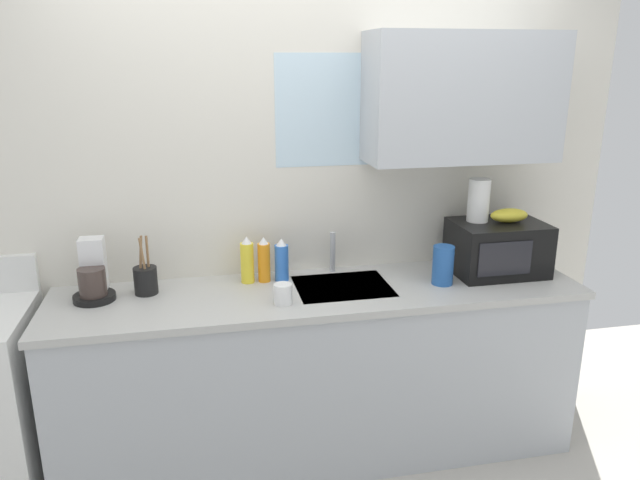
% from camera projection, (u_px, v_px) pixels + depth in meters
% --- Properties ---
extents(kitchen_wall_assembly, '(3.34, 0.42, 2.50)m').
position_uv_depth(kitchen_wall_assembly, '(334.00, 184.00, 3.10)').
color(kitchen_wall_assembly, silver).
rests_on(kitchen_wall_assembly, ground).
extents(counter_unit, '(2.57, 0.63, 0.90)m').
position_uv_depth(counter_unit, '(320.00, 371.00, 3.04)').
color(counter_unit, '#B2B7BC').
rests_on(counter_unit, ground).
extents(sink_faucet, '(0.03, 0.03, 0.21)m').
position_uv_depth(sink_faucet, '(333.00, 252.00, 3.12)').
color(sink_faucet, '#B2B5BA').
rests_on(sink_faucet, counter_unit).
extents(microwave, '(0.46, 0.35, 0.27)m').
position_uv_depth(microwave, '(497.00, 248.00, 3.10)').
color(microwave, black).
rests_on(microwave, counter_unit).
extents(banana_bunch, '(0.20, 0.11, 0.07)m').
position_uv_depth(banana_bunch, '(509.00, 215.00, 3.06)').
color(banana_bunch, gold).
rests_on(banana_bunch, microwave).
extents(paper_towel_roll, '(0.11, 0.11, 0.22)m').
position_uv_depth(paper_towel_roll, '(479.00, 200.00, 3.06)').
color(paper_towel_roll, white).
rests_on(paper_towel_roll, microwave).
extents(coffee_maker, '(0.19, 0.21, 0.28)m').
position_uv_depth(coffee_maker, '(93.00, 277.00, 2.77)').
color(coffee_maker, black).
rests_on(coffee_maker, counter_unit).
extents(dish_soap_bottle_blue, '(0.07, 0.07, 0.22)m').
position_uv_depth(dish_soap_bottle_blue, '(282.00, 261.00, 3.00)').
color(dish_soap_bottle_blue, blue).
rests_on(dish_soap_bottle_blue, counter_unit).
extents(dish_soap_bottle_orange, '(0.06, 0.06, 0.23)m').
position_uv_depth(dish_soap_bottle_orange, '(264.00, 261.00, 2.99)').
color(dish_soap_bottle_orange, orange).
rests_on(dish_soap_bottle_orange, counter_unit).
extents(dish_soap_bottle_yellow, '(0.07, 0.07, 0.24)m').
position_uv_depth(dish_soap_bottle_yellow, '(247.00, 261.00, 2.97)').
color(dish_soap_bottle_yellow, yellow).
rests_on(dish_soap_bottle_yellow, counter_unit).
extents(cereal_canister, '(0.10, 0.10, 0.19)m').
position_uv_depth(cereal_canister, '(443.00, 265.00, 2.95)').
color(cereal_canister, '#2659A5').
rests_on(cereal_canister, counter_unit).
extents(mug_white, '(0.08, 0.08, 0.09)m').
position_uv_depth(mug_white, '(283.00, 294.00, 2.72)').
color(mug_white, white).
rests_on(mug_white, counter_unit).
extents(utensil_crock, '(0.11, 0.11, 0.29)m').
position_uv_depth(utensil_crock, '(146.00, 279.00, 2.84)').
color(utensil_crock, black).
rests_on(utensil_crock, counter_unit).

